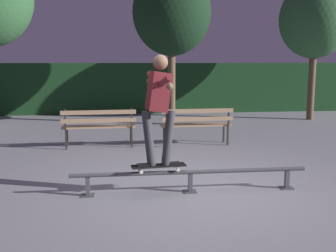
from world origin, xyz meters
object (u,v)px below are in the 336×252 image
Objects in this scene: park_bench_leftmost at (99,124)px; tree_behind_benches at (172,13)px; skateboard at (159,166)px; park_bench_left_center at (197,122)px; tree_far_right at (315,20)px; grind_rail at (190,175)px; skateboarder at (159,101)px.

park_bench_leftmost is 4.66m from tree_behind_benches.
skateboard is at bearing -98.93° from tree_behind_benches.
park_bench_left_center is 6.37m from tree_far_right.
grind_rail is at bearing -94.93° from tree_behind_benches.
park_bench_left_center is at bearing 77.74° from grind_rail.
skateboard is 0.94m from skateboarder.
skateboard is (-0.46, 0.00, 0.15)m from grind_rail.
grind_rail is 3.60m from park_bench_leftmost.
tree_behind_benches reaches higher than skateboarder.
park_bench_left_center is at bearing -87.24° from tree_behind_benches.
tree_behind_benches reaches higher than tree_far_right.
park_bench_leftmost reaches higher than grind_rail.
skateboard is at bearing -128.93° from tree_far_right.
skateboarder reaches higher than skateboard.
tree_behind_benches is (1.02, 6.48, 2.87)m from skateboard.
park_bench_left_center is at bearing 70.35° from skateboard.
grind_rail is 0.76× the size of tree_behind_benches.
park_bench_leftmost is at bearing -122.12° from tree_behind_benches.
tree_far_right is (5.64, 6.98, 2.77)m from skateboard.
skateboard reaches higher than grind_rail.
grind_rail is 2.21× the size of skateboarder.
skateboarder is at bearing 179.96° from grind_rail.
skateboarder is 3.58m from park_bench_left_center.
grind_rail is at bearing -0.04° from skateboarder.
skateboard is 9.39m from tree_far_right.
grind_rail is at bearing -102.26° from park_bench_left_center.
skateboard is at bearing 180.00° from grind_rail.
skateboard is 0.18× the size of tree_far_right.
tree_behind_benches reaches higher than grind_rail.
skateboarder is at bearing -109.61° from park_bench_left_center.
park_bench_left_center reaches higher than grind_rail.
skateboard is at bearing -73.22° from park_bench_leftmost.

